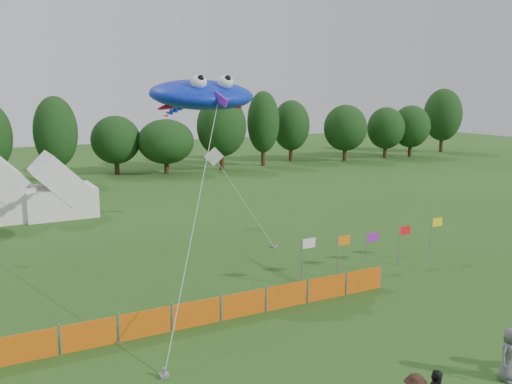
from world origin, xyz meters
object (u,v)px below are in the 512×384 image
tent_right (59,192)px  barrier_fence (196,314)px  stingray_kite (200,95)px  spectator_e (509,354)px

tent_right → barrier_fence: 22.18m
tent_right → stingray_kite: bearing=-73.3°
tent_right → barrier_fence: (1.29, -22.11, -1.21)m
spectator_e → stingray_kite: 17.56m
barrier_fence → stingray_kite: (3.23, 7.00, 8.06)m
spectator_e → barrier_fence: bearing=121.1°
tent_right → stingray_kite: (4.52, -15.11, 6.86)m
spectator_e → stingray_kite: size_ratio=0.10×
spectator_e → stingray_kite: (-3.74, 15.32, 7.71)m
stingray_kite → barrier_fence: bearing=-114.8°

